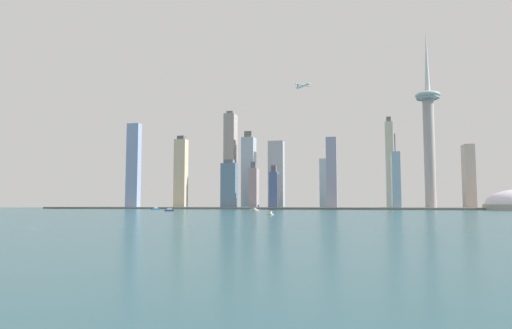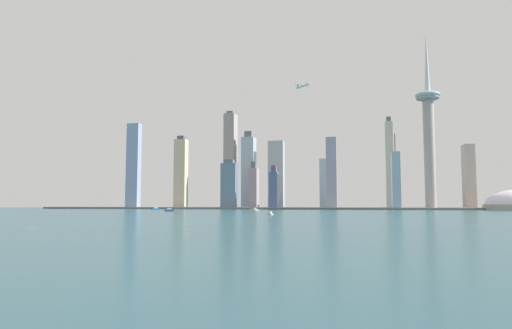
{
  "view_description": "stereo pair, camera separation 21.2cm",
  "coord_description": "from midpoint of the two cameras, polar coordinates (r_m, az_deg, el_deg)",
  "views": [
    {
      "loc": [
        140.67,
        -177.37,
        10.5
      ],
      "look_at": [
        -18.37,
        528.94,
        70.92
      ],
      "focal_mm": 32.08,
      "sensor_mm": 36.0,
      "label": 1
    },
    {
      "loc": [
        140.88,
        -177.32,
        10.5
      ],
      "look_at": [
        -18.37,
        528.94,
        70.92
      ],
      "focal_mm": 32.08,
      "sensor_mm": 36.0,
      "label": 2
    }
  ],
  "objects": [
    {
      "name": "skyscraper_5",
      "position": [
        836.62,
        -9.34,
        -1.07
      ],
      "size": [
        21.17,
        17.75,
        131.39
      ],
      "color": "#C6B694",
      "rests_on": "ground"
    },
    {
      "name": "skyscraper_1",
      "position": [
        813.02,
        8.98,
        -2.38
      ],
      "size": [
        27.73,
        26.28,
        87.16
      ],
      "color": "#AAC0CC",
      "rests_on": "ground"
    },
    {
      "name": "waterfront_pier",
      "position": [
        737.36,
        1.71,
        -5.47
      ],
      "size": [
        782.45,
        67.0,
        3.04
      ],
      "primitive_type": "cube",
      "color": "slate",
      "rests_on": "ground"
    },
    {
      "name": "skyscraper_11",
      "position": [
        713.55,
        17.05,
        -1.95
      ],
      "size": [
        12.06,
        27.8,
        114.0
      ],
      "color": "#8AACC3",
      "rests_on": "ground"
    },
    {
      "name": "airplane",
      "position": [
        672.94,
        5.92,
        9.76
      ],
      "size": [
        24.5,
        24.67,
        7.96
      ],
      "rotation": [
        0.0,
        0.0,
        5.49
      ],
      "color": "silver"
    },
    {
      "name": "skyscraper_6",
      "position": [
        749.83,
        -3.34,
        -2.62
      ],
      "size": [
        24.9,
        19.15,
        80.73
      ],
      "color": "slate",
      "rests_on": "ground"
    },
    {
      "name": "boat_1",
      "position": [
        607.9,
        -0.24,
        -5.65
      ],
      "size": [
        15.2,
        16.03,
        3.33
      ],
      "rotation": [
        0.0,
        0.0,
        2.31
      ],
      "color": "beige",
      "rests_on": "ground"
    },
    {
      "name": "skyscraper_8",
      "position": [
        854.03,
        -3.2,
        0.51
      ],
      "size": [
        20.08,
        26.93,
        181.34
      ],
      "color": "gray",
      "rests_on": "ground"
    },
    {
      "name": "skyscraper_7",
      "position": [
        839.3,
        -0.9,
        -0.9
      ],
      "size": [
        22.79,
        27.0,
        141.35
      ],
      "color": "#A1B2C6",
      "rests_on": "ground"
    },
    {
      "name": "boat_5",
      "position": [
        693.43,
        -12.42,
        -5.41
      ],
      "size": [
        10.83,
        12.25,
        3.87
      ],
      "rotation": [
        0.0,
        0.0,
        4.06
      ],
      "color": "navy",
      "rests_on": "ground"
    },
    {
      "name": "skyscraper_0",
      "position": [
        797.22,
        -0.26,
        -2.84
      ],
      "size": [
        14.19,
        20.87,
        81.49
      ],
      "color": "#A18D91",
      "rests_on": "ground"
    },
    {
      "name": "skyscraper_2",
      "position": [
        837.12,
        2.57,
        -1.27
      ],
      "size": [
        27.88,
        22.01,
        122.95
      ],
      "color": "#A3ABB5",
      "rests_on": "ground"
    },
    {
      "name": "skyscraper_9",
      "position": [
        736.99,
        2.27,
        -3.11
      ],
      "size": [
        13.15,
        17.23,
        70.03
      ],
      "color": "#455B8F",
      "rests_on": "ground"
    },
    {
      "name": "skyscraper_3",
      "position": [
        808.78,
        16.32,
        0.04
      ],
      "size": [
        12.03,
        15.66,
        156.88
      ],
      "color": "beige",
      "rests_on": "ground"
    },
    {
      "name": "boat_7",
      "position": [
        565.38,
        -10.75,
        -5.6
      ],
      "size": [
        11.9,
        6.89,
        4.13
      ],
      "rotation": [
        0.0,
        0.0,
        3.46
      ],
      "color": "#284A85",
      "rests_on": "ground"
    },
    {
      "name": "skyscraper_10",
      "position": [
        745.04,
        9.41,
        -1.06
      ],
      "size": [
        16.63,
        14.72,
        115.82
      ],
      "color": "#8F95B2",
      "rests_on": "ground"
    },
    {
      "name": "observation_tower",
      "position": [
        746.61,
        20.74,
        4.36
      ],
      "size": [
        37.4,
        37.4,
        280.83
      ],
      "color": "#A59997",
      "rests_on": "ground"
    },
    {
      "name": "skyscraper_4",
      "position": [
        772.36,
        25.02,
        -1.41
      ],
      "size": [
        15.24,
        25.6,
        99.42
      ],
      "color": "#BFAB9E",
      "rests_on": "ground"
    },
    {
      "name": "skyscraper_12",
      "position": [
        807.96,
        -15.02,
        -0.18
      ],
      "size": [
        21.66,
        13.6,
        145.83
      ],
      "color": "#8297C3",
      "rests_on": "ground"
    },
    {
      "name": "ground_plane",
      "position": [
        226.67,
        -25.91,
        -6.95
      ],
      "size": [
        6000.0,
        6000.0,
        0.0
      ],
      "primitive_type": "plane",
      "color": "#234C56"
    },
    {
      "name": "channel_buoy_0",
      "position": [
        447.43,
        15.91,
        -5.81
      ],
      "size": [
        1.24,
        1.24,
        1.88
      ],
      "primitive_type": "cone",
      "color": "#E54C19",
      "rests_on": "ground"
    },
    {
      "name": "boat_4",
      "position": [
        386.79,
        1.83,
        -6.15
      ],
      "size": [
        6.22,
        7.08,
        3.24
      ],
      "rotation": [
        0.0,
        0.0,
        5.38
      ],
      "color": "beige",
      "rests_on": "ground"
    }
  ]
}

